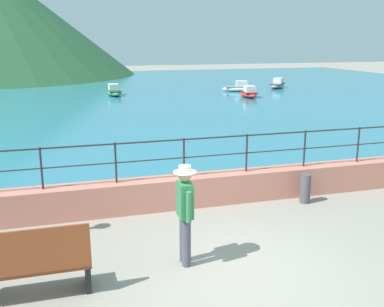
{
  "coord_description": "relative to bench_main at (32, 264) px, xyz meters",
  "views": [
    {
      "loc": [
        -2.61,
        -6.25,
        3.75
      ],
      "look_at": [
        0.34,
        3.7,
        1.1
      ],
      "focal_mm": 42.02,
      "sensor_mm": 36.0,
      "label": 1
    }
  ],
  "objects": [
    {
      "name": "boat_1",
      "position": [
        13.15,
        24.13,
        -0.23
      ],
      "size": [
        2.46,
        1.49,
        0.76
      ],
      "color": "white",
      "rests_on": "lake_water"
    },
    {
      "name": "boat_2",
      "position": [
        4.14,
        24.24,
        -0.23
      ],
      "size": [
        0.93,
        2.31,
        0.76
      ],
      "color": "#338C59",
      "rests_on": "lake_water"
    },
    {
      "name": "boat_0",
      "position": [
        12.48,
        20.79,
        -0.23
      ],
      "size": [
        1.16,
        2.39,
        0.76
      ],
      "color": "red",
      "rests_on": "lake_water"
    },
    {
      "name": "railing",
      "position": [
        3.17,
        3.06,
        0.76
      ],
      "size": [
        18.44,
        0.04,
        0.9
      ],
      "color": "#282623",
      "rests_on": "promenade_wall"
    },
    {
      "name": "lake_water",
      "position": [
        3.17,
        25.7,
        -0.53
      ],
      "size": [
        64.0,
        44.32,
        0.06
      ],
      "primitive_type": "cube",
      "color": "teal",
      "rests_on": "ground"
    },
    {
      "name": "ground_plane",
      "position": [
        3.17,
        -0.14,
        -0.56
      ],
      "size": [
        120.0,
        120.0,
        0.0
      ],
      "primitive_type": "plane",
      "color": "gray"
    },
    {
      "name": "bench_main",
      "position": [
        0.0,
        0.0,
        0.0
      ],
      "size": [
        1.7,
        0.56,
        1.13
      ],
      "color": "brown",
      "rests_on": "ground"
    },
    {
      "name": "person_walking",
      "position": [
        2.44,
        0.38,
        0.42
      ],
      "size": [
        0.38,
        0.57,
        1.75
      ],
      "color": "#4C4C56",
      "rests_on": "ground"
    },
    {
      "name": "promenade_wall",
      "position": [
        3.17,
        3.06,
        -0.21
      ],
      "size": [
        20.0,
        0.56,
        0.7
      ],
      "primitive_type": "cube",
      "color": "tan",
      "rests_on": "ground"
    },
    {
      "name": "bollard",
      "position": [
        5.95,
        2.44,
        -0.21
      ],
      "size": [
        0.24,
        0.24,
        0.69
      ],
      "primitive_type": "cylinder",
      "color": "#4C4C51",
      "rests_on": "ground"
    },
    {
      "name": "boat_3",
      "position": [
        16.92,
        25.41,
        -0.23
      ],
      "size": [
        2.24,
        2.28,
        0.76
      ],
      "color": "gray",
      "rests_on": "lake_water"
    }
  ]
}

